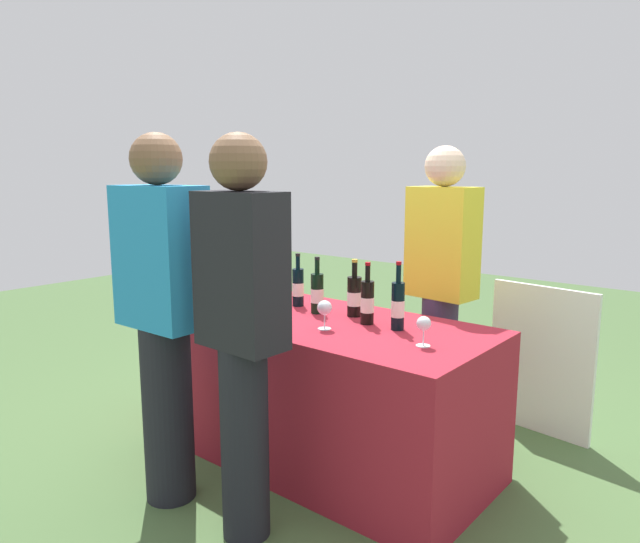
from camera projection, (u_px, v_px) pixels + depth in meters
ground_plane at (320, 457)px, 3.19m from camera, size 12.00×12.00×0.00m
tasting_table at (320, 389)px, 3.13m from camera, size 1.81×0.84×0.78m
wine_bottle_0 at (247, 280)px, 3.56m from camera, size 0.07×0.07×0.29m
wine_bottle_1 at (257, 282)px, 3.50m from camera, size 0.07×0.07×0.29m
wine_bottle_2 at (274, 280)px, 3.49m from camera, size 0.08×0.08×0.31m
wine_bottle_3 at (298, 287)px, 3.33m from camera, size 0.07×0.07×0.30m
wine_bottle_4 at (317, 293)px, 3.16m from camera, size 0.07×0.07×0.31m
wine_bottle_5 at (354, 296)px, 3.10m from camera, size 0.08×0.08×0.30m
wine_bottle_6 at (367, 302)px, 2.94m from camera, size 0.07×0.07×0.31m
wine_bottle_7 at (398, 305)px, 2.83m from camera, size 0.06×0.06×0.34m
wine_glass_0 at (246, 295)px, 3.13m from camera, size 0.07×0.07×0.15m
wine_glass_1 at (325, 309)px, 2.84m from camera, size 0.07×0.07×0.14m
wine_glass_2 at (424, 325)px, 2.56m from camera, size 0.06×0.06×0.14m
ice_bucket at (240, 292)px, 3.29m from camera, size 0.24×0.24×0.18m
server_pouring at (441, 281)px, 3.33m from camera, size 0.40×0.25×1.68m
guest_0 at (163, 309)px, 2.66m from camera, size 0.43×0.24×1.71m
guest_1 at (242, 323)px, 2.37m from camera, size 0.37×0.23×1.69m
menu_board at (540, 360)px, 3.44m from camera, size 0.63×0.11×0.88m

